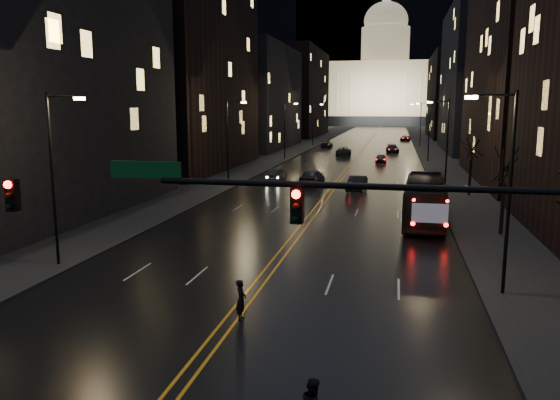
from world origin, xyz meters
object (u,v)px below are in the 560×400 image
Objects in this scene: receding_car_a at (357,183)px; pedestrian_a at (241,300)px; bus at (425,200)px; oncoming_car_a at (312,177)px; oncoming_car_b at (277,175)px; traffic_signal at (385,227)px.

receding_car_a is 2.73× the size of pedestrian_a.
bus is at bearing -62.29° from receding_car_a.
pedestrian_a is (2.90, -37.90, -0.03)m from oncoming_car_a.
receding_car_a is (9.27, -4.82, 0.02)m from oncoming_car_b.
receding_car_a is (-3.41, 39.70, -4.36)m from traffic_signal.
traffic_signal is at bearing 105.41° from oncoming_car_a.
traffic_signal is 1.47× the size of bus.
pedestrian_a reaches higher than receding_car_a.
oncoming_car_a is at bearing 125.10° from bus.
traffic_signal reaches higher than oncoming_car_a.
traffic_signal is 46.50m from oncoming_car_b.
pedestrian_a is at bearing 137.75° from traffic_signal.
bus reaches higher than oncoming_car_a.
bus is 24.24m from oncoming_car_b.
oncoming_car_a is 38.01m from pedestrian_a.
traffic_signal is 10.50× the size of pedestrian_a.
bus is 20.44m from oncoming_car_a.
oncoming_car_a is at bearing 101.08° from traffic_signal.
oncoming_car_a is (-10.86, 17.30, -0.78)m from bus.
bus is 7.13× the size of pedestrian_a.
traffic_signal reaches higher than bus.
pedestrian_a reaches higher than oncoming_car_b.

